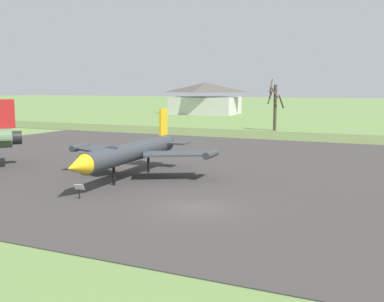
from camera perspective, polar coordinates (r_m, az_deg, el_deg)
The scene contains 7 objects.
ground_plane at distance 27.27m, azimuth 0.50°, elevation -6.90°, with size 600.00×600.00×0.00m, color #607F42.
asphalt_apron at distance 39.75m, azimuth 8.83°, elevation -2.34°, with size 79.51×45.38×0.05m, color #383533.
grass_verge_strip at distance 67.51m, azimuth 15.86°, elevation 1.54°, with size 139.51×12.00×0.06m, color #516335.
jet_fighter_front_left at distance 35.65m, azimuth -7.38°, elevation -0.11°, with size 12.03×14.98×5.03m.
info_placard_front_left at distance 30.12m, azimuth -13.32°, elevation -4.52°, with size 0.66×0.32×0.95m.
bare_tree_far_left at distance 76.83m, azimuth 9.88°, elevation 5.47°, with size 2.24×2.18×8.17m.
visitor_building at distance 124.02m, azimuth 1.62°, elevation 6.28°, with size 18.02×14.76×8.04m.
Camera 1 is at (11.15, -23.93, 6.83)m, focal length 44.64 mm.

